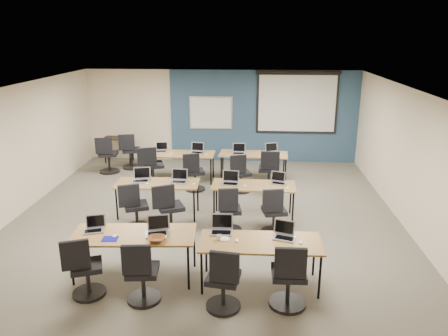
# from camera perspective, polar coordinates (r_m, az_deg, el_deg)

# --- Properties ---
(floor) EXTENTS (8.00, 9.00, 0.02)m
(floor) POSITION_cam_1_polar(r_m,az_deg,el_deg) (9.12, -2.40, -6.84)
(floor) COLOR #6B6354
(floor) RESTS_ON ground
(ceiling) EXTENTS (8.00, 9.00, 0.02)m
(ceiling) POSITION_cam_1_polar(r_m,az_deg,el_deg) (8.38, -2.64, 10.24)
(ceiling) COLOR white
(ceiling) RESTS_ON ground
(wall_back) EXTENTS (8.00, 0.04, 2.70)m
(wall_back) POSITION_cam_1_polar(r_m,az_deg,el_deg) (13.02, -0.36, 6.80)
(wall_back) COLOR beige
(wall_back) RESTS_ON ground
(wall_front) EXTENTS (8.00, 0.04, 2.70)m
(wall_front) POSITION_cam_1_polar(r_m,az_deg,el_deg) (4.55, -8.82, -14.45)
(wall_front) COLOR beige
(wall_front) RESTS_ON ground
(wall_left) EXTENTS (0.04, 9.00, 2.70)m
(wall_left) POSITION_cam_1_polar(r_m,az_deg,el_deg) (9.92, -26.16, 1.63)
(wall_left) COLOR beige
(wall_left) RESTS_ON ground
(wall_right) EXTENTS (0.04, 9.00, 2.70)m
(wall_right) POSITION_cam_1_polar(r_m,az_deg,el_deg) (9.14, 23.29, 0.78)
(wall_right) COLOR beige
(wall_right) RESTS_ON ground
(blue_accent_panel) EXTENTS (5.50, 0.04, 2.70)m
(blue_accent_panel) POSITION_cam_1_polar(r_m,az_deg,el_deg) (12.96, 5.18, 6.68)
(blue_accent_panel) COLOR #3D5977
(blue_accent_panel) RESTS_ON wall_back
(whiteboard) EXTENTS (1.28, 0.03, 0.98)m
(whiteboard) POSITION_cam_1_polar(r_m,az_deg,el_deg) (12.96, -1.72, 7.19)
(whiteboard) COLOR #B3B4B7
(whiteboard) RESTS_ON wall_back
(projector_screen) EXTENTS (2.40, 0.10, 1.82)m
(projector_screen) POSITION_cam_1_polar(r_m,az_deg,el_deg) (12.87, 9.54, 8.86)
(projector_screen) COLOR black
(projector_screen) RESTS_ON wall_back
(training_table_front_left) EXTENTS (1.91, 0.80, 0.73)m
(training_table_front_left) POSITION_cam_1_polar(r_m,az_deg,el_deg) (7.03, -11.68, -8.72)
(training_table_front_left) COLOR brown
(training_table_front_left) RESTS_ON floor
(training_table_front_right) EXTENTS (1.84, 0.77, 0.73)m
(training_table_front_right) POSITION_cam_1_polar(r_m,az_deg,el_deg) (6.68, 4.79, -9.88)
(training_table_front_right) COLOR #97643A
(training_table_front_right) RESTS_ON floor
(training_table_mid_left) EXTENTS (1.72, 0.72, 0.73)m
(training_table_mid_left) POSITION_cam_1_polar(r_m,az_deg,el_deg) (9.22, -8.68, -2.19)
(training_table_mid_left) COLOR #975C2E
(training_table_mid_left) RESTS_ON floor
(training_table_mid_right) EXTENTS (1.71, 0.71, 0.73)m
(training_table_mid_right) POSITION_cam_1_polar(r_m,az_deg,el_deg) (9.01, 3.89, -2.49)
(training_table_mid_right) COLOR olive
(training_table_mid_right) RESTS_ON floor
(training_table_back_left) EXTENTS (1.80, 0.75, 0.73)m
(training_table_back_left) POSITION_cam_1_polar(r_m,az_deg,el_deg) (11.36, -5.82, 1.69)
(training_table_back_left) COLOR olive
(training_table_back_left) RESTS_ON floor
(training_table_back_right) EXTENTS (1.75, 0.73, 0.73)m
(training_table_back_right) POSITION_cam_1_polar(r_m,az_deg,el_deg) (11.30, 3.87, 1.65)
(training_table_back_right) COLOR #A7794A
(training_table_back_right) RESTS_ON floor
(laptop_0) EXTENTS (0.30, 0.26, 0.23)m
(laptop_0) POSITION_cam_1_polar(r_m,az_deg,el_deg) (7.26, -16.58, -7.39)
(laptop_0) COLOR silver
(laptop_0) RESTS_ON training_table_front_left
(mouse_0) EXTENTS (0.09, 0.11, 0.03)m
(mouse_0) POSITION_cam_1_polar(r_m,az_deg,el_deg) (6.98, -14.09, -8.61)
(mouse_0) COLOR white
(mouse_0) RESTS_ON training_table_front_left
(task_chair_0) EXTENTS (0.51, 0.49, 0.97)m
(task_chair_0) POSITION_cam_1_polar(r_m,az_deg,el_deg) (6.82, -17.74, -12.85)
(task_chair_0) COLOR black
(task_chair_0) RESTS_ON floor
(laptop_1) EXTENTS (0.35, 0.30, 0.26)m
(laptop_1) POSITION_cam_1_polar(r_m,az_deg,el_deg) (6.95, -8.69, -7.89)
(laptop_1) COLOR #B7B6C4
(laptop_1) RESTS_ON training_table_front_left
(mouse_1) EXTENTS (0.08, 0.11, 0.03)m
(mouse_1) POSITION_cam_1_polar(r_m,az_deg,el_deg) (6.80, -7.71, -8.93)
(mouse_1) COLOR white
(mouse_1) RESTS_ON training_table_front_left
(task_chair_1) EXTENTS (0.50, 0.50, 0.98)m
(task_chair_1) POSITION_cam_1_polar(r_m,az_deg,el_deg) (6.49, -10.72, -13.85)
(task_chair_1) COLOR black
(task_chair_1) RESTS_ON floor
(laptop_2) EXTENTS (0.35, 0.29, 0.26)m
(laptop_2) POSITION_cam_1_polar(r_m,az_deg,el_deg) (6.91, -0.32, -7.82)
(laptop_2) COLOR #B8B8BA
(laptop_2) RESTS_ON training_table_front_right
(mouse_2) EXTENTS (0.07, 0.10, 0.04)m
(mouse_2) POSITION_cam_1_polar(r_m,az_deg,el_deg) (6.64, 1.68, -9.46)
(mouse_2) COLOR white
(mouse_2) RESTS_ON training_table_front_right
(task_chair_2) EXTENTS (0.50, 0.50, 0.98)m
(task_chair_2) POSITION_cam_1_polar(r_m,az_deg,el_deg) (6.23, -0.06, -14.98)
(task_chair_2) COLOR black
(task_chair_2) RESTS_ON floor
(laptop_3) EXTENTS (0.32, 0.27, 0.25)m
(laptop_3) POSITION_cam_1_polar(r_m,az_deg,el_deg) (6.80, 7.90, -8.48)
(laptop_3) COLOR #A8A8AB
(laptop_3) RESTS_ON training_table_front_right
(mouse_3) EXTENTS (0.08, 0.11, 0.03)m
(mouse_3) POSITION_cam_1_polar(r_m,az_deg,el_deg) (6.68, 9.95, -9.56)
(mouse_3) COLOR white
(mouse_3) RESTS_ON training_table_front_right
(task_chair_3) EXTENTS (0.53, 0.53, 1.01)m
(task_chair_3) POSITION_cam_1_polar(r_m,az_deg,el_deg) (6.34, 8.45, -14.40)
(task_chair_3) COLOR black
(task_chair_3) RESTS_ON floor
(laptop_4) EXTENTS (0.36, 0.30, 0.27)m
(laptop_4) POSITION_cam_1_polar(r_m,az_deg,el_deg) (9.37, -10.77, -1.25)
(laptop_4) COLOR #A6A6AC
(laptop_4) RESTS_ON training_table_mid_left
(mouse_4) EXTENTS (0.07, 0.11, 0.04)m
(mouse_4) POSITION_cam_1_polar(r_m,az_deg,el_deg) (9.14, -10.00, -2.02)
(mouse_4) COLOR white
(mouse_4) RESTS_ON training_table_mid_left
(task_chair_4) EXTENTS (0.53, 0.50, 0.98)m
(task_chair_4) POSITION_cam_1_polar(r_m,az_deg,el_deg) (8.73, -11.58, -5.44)
(task_chair_4) COLOR black
(task_chair_4) RESTS_ON floor
(laptop_5) EXTENTS (0.34, 0.29, 0.26)m
(laptop_5) POSITION_cam_1_polar(r_m,az_deg,el_deg) (9.19, -5.89, -1.41)
(laptop_5) COLOR silver
(laptop_5) RESTS_ON training_table_mid_left
(mouse_5) EXTENTS (0.08, 0.11, 0.03)m
(mouse_5) POSITION_cam_1_polar(r_m,az_deg,el_deg) (9.01, -3.96, -2.08)
(mouse_5) COLOR white
(mouse_5) RESTS_ON training_table_mid_left
(task_chair_5) EXTENTS (0.57, 0.53, 1.01)m
(task_chair_5) POSITION_cam_1_polar(r_m,az_deg,el_deg) (8.51, -7.19, -5.75)
(task_chair_5) COLOR black
(task_chair_5) RESTS_ON floor
(laptop_6) EXTENTS (0.34, 0.29, 0.26)m
(laptop_6) POSITION_cam_1_polar(r_m,az_deg,el_deg) (9.03, 0.86, -1.65)
(laptop_6) COLOR #AEAEB9
(laptop_6) RESTS_ON training_table_mid_right
(mouse_6) EXTENTS (0.09, 0.12, 0.04)m
(mouse_6) POSITION_cam_1_polar(r_m,az_deg,el_deg) (8.89, 2.75, -2.34)
(mouse_6) COLOR white
(mouse_6) RESTS_ON training_table_mid_right
(task_chair_6) EXTENTS (0.46, 0.46, 0.95)m
(task_chair_6) POSITION_cam_1_polar(r_m,az_deg,el_deg) (8.44, 0.73, -5.99)
(task_chair_6) COLOR black
(task_chair_6) RESTS_ON floor
(laptop_7) EXTENTS (0.30, 0.25, 0.23)m
(laptop_7) POSITION_cam_1_polar(r_m,az_deg,el_deg) (9.13, 7.10, -1.63)
(laptop_7) COLOR #BBBBBB
(laptop_7) RESTS_ON training_table_mid_right
(mouse_7) EXTENTS (0.09, 0.11, 0.03)m
(mouse_7) POSITION_cam_1_polar(r_m,az_deg,el_deg) (8.84, 8.25, -2.62)
(mouse_7) COLOR white
(mouse_7) RESTS_ON training_table_mid_right
(task_chair_7) EXTENTS (0.48, 0.48, 0.97)m
(task_chair_7) POSITION_cam_1_polar(r_m,az_deg,el_deg) (8.41, 6.49, -6.14)
(task_chair_7) COLOR black
(task_chair_7) RESTS_ON floor
(laptop_8) EXTENTS (0.31, 0.26, 0.24)m
(laptop_8) POSITION_cam_1_polar(r_m,az_deg,el_deg) (11.60, -8.19, 2.46)
(laptop_8) COLOR #A3A3A8
(laptop_8) RESTS_ON training_table_back_left
(mouse_8) EXTENTS (0.09, 0.11, 0.03)m
(mouse_8) POSITION_cam_1_polar(r_m,az_deg,el_deg) (11.30, -6.89, 1.86)
(mouse_8) COLOR white
(mouse_8) RESTS_ON training_table_back_left
(task_chair_8) EXTENTS (0.60, 0.58, 1.05)m
(task_chair_8) POSITION_cam_1_polar(r_m,az_deg,el_deg) (11.05, -9.42, -0.24)
(task_chair_8) COLOR black
(task_chair_8) RESTS_ON floor
(laptop_9) EXTENTS (0.33, 0.28, 0.25)m
(laptop_9) POSITION_cam_1_polar(r_m,az_deg,el_deg) (11.39, -3.52, 2.35)
(laptop_9) COLOR silver
(laptop_9) RESTS_ON training_table_back_left
(mouse_9) EXTENTS (0.08, 0.10, 0.03)m
(mouse_9) POSITION_cam_1_polar(r_m,az_deg,el_deg) (11.16, -2.34, 1.78)
(mouse_9) COLOR white
(mouse_9) RESTS_ON training_table_back_left
(task_chair_9) EXTENTS (0.50, 0.49, 0.97)m
(task_chair_9) POSITION_cam_1_polar(r_m,az_deg,el_deg) (10.66, -3.94, -0.93)
(task_chair_9) COLOR black
(task_chair_9) RESTS_ON floor
(laptop_10) EXTENTS (0.33, 0.28, 0.25)m
(laptop_10) POSITION_cam_1_polar(r_m,az_deg,el_deg) (11.29, 1.97, 2.24)
(laptop_10) COLOR #BCBCBD
(laptop_10) RESTS_ON training_table_back_right
(mouse_10) EXTENTS (0.07, 0.10, 0.03)m
(mouse_10) POSITION_cam_1_polar(r_m,az_deg,el_deg) (11.15, 2.57, 1.76)
(mouse_10) COLOR white
(mouse_10) RESTS_ON training_table_back_right
(task_chair_10) EXTENTS (0.50, 0.48, 0.97)m
(task_chair_10) POSITION_cam_1_polar(r_m,az_deg,el_deg) (10.55, 2.12, -1.11)
(task_chair_10) COLOR black
(task_chair_10) RESTS_ON floor
(laptop_11) EXTENTS (0.34, 0.29, 0.25)m
(laptop_11) POSITION_cam_1_polar(r_m,az_deg,el_deg) (11.38, 6.22, 2.26)
(laptop_11) COLOR silver
(laptop_11) RESTS_ON training_table_back_right
(mouse_11) EXTENTS (0.07, 0.10, 0.03)m
(mouse_11) POSITION_cam_1_polar(r_m,az_deg,el_deg) (11.23, 7.53, 1.74)
(mouse_11) COLOR white
(mouse_11) RESTS_ON training_table_back_right
(task_chair_11) EXTENTS (0.55, 0.55, 1.03)m
(task_chair_11) POSITION_cam_1_polar(r_m,az_deg,el_deg) (10.71, 5.90, -0.72)
(task_chair_11) COLOR black
(task_chair_11) RESTS_ON floor
(blue_mousepad) EXTENTS (0.25, 0.21, 0.01)m
(blue_mousepad) POSITION_cam_1_polar(r_m,az_deg,el_deg) (6.93, -14.67, -8.95)
(blue_mousepad) COLOR #0C0C8E
(blue_mousepad) RESTS_ON training_table_front_left
(snack_bowl) EXTENTS (0.33, 0.33, 0.08)m
(snack_bowl) POSITION_cam_1_polar(r_m,az_deg,el_deg) (6.71, -8.80, -9.11)
(snack_bowl) COLOR #985734
(snack_bowl) RESTS_ON training_table_front_left
(snack_plate) EXTENTS (0.20, 0.20, 0.01)m
(snack_plate) POSITION_cam_1_polar(r_m,az_deg,el_deg) (6.70, 0.02, -9.25)
(snack_plate) COLOR white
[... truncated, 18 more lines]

